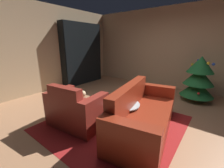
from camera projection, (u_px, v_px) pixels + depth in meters
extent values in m
plane|color=#AC7954|center=(131.00, 116.00, 3.22)|extent=(7.54, 7.54, 0.00)
cube|color=tan|center=(174.00, 49.00, 4.93)|extent=(6.40, 0.06, 2.72)
cube|color=tan|center=(47.00, 49.00, 4.69)|extent=(0.06, 5.53, 2.72)
cube|color=maroon|center=(115.00, 123.00, 2.93)|extent=(2.40, 2.46, 0.01)
cube|color=black|center=(85.00, 54.00, 5.51)|extent=(0.03, 1.73, 2.26)
cube|color=black|center=(97.00, 53.00, 6.25)|extent=(0.32, 0.03, 2.26)
cube|color=black|center=(63.00, 56.00, 4.95)|extent=(0.32, 0.03, 2.26)
cube|color=black|center=(84.00, 82.00, 5.91)|extent=(0.30, 1.68, 0.03)
cube|color=black|center=(83.00, 71.00, 5.78)|extent=(0.30, 1.68, 0.03)
cube|color=black|center=(83.00, 60.00, 5.66)|extent=(0.30, 1.68, 0.02)
cube|color=black|center=(82.00, 48.00, 5.54)|extent=(0.30, 1.68, 0.02)
cube|color=black|center=(81.00, 36.00, 5.41)|extent=(0.30, 1.68, 0.02)
cube|color=black|center=(80.00, 23.00, 5.29)|extent=(0.30, 1.68, 0.03)
cube|color=black|center=(81.00, 62.00, 5.75)|extent=(0.05, 1.13, 0.71)
cube|color=black|center=(81.00, 62.00, 5.74)|extent=(0.03, 1.16, 0.74)
cube|color=gold|center=(96.00, 75.00, 6.52)|extent=(0.17, 0.05, 0.25)
cube|color=#B23517|center=(95.00, 74.00, 6.47)|extent=(0.15, 0.04, 0.33)
cube|color=orange|center=(95.00, 74.00, 6.42)|extent=(0.19, 0.03, 0.37)
cube|color=#42834C|center=(94.00, 76.00, 6.42)|extent=(0.17, 0.03, 0.24)
cube|color=gold|center=(94.00, 75.00, 6.36)|extent=(0.22, 0.04, 0.30)
cube|color=purple|center=(95.00, 43.00, 6.12)|extent=(0.15, 0.04, 0.37)
cube|color=navy|center=(94.00, 43.00, 6.06)|extent=(0.23, 0.05, 0.37)
cube|color=#287846|center=(93.00, 43.00, 6.05)|extent=(0.16, 0.04, 0.32)
cube|color=orange|center=(93.00, 44.00, 6.02)|extent=(0.19, 0.03, 0.26)
cube|color=#2B714C|center=(92.00, 44.00, 5.99)|extent=(0.21, 0.03, 0.25)
cube|color=gold|center=(94.00, 31.00, 5.98)|extent=(0.17, 0.05, 0.38)
cube|color=orange|center=(93.00, 31.00, 5.94)|extent=(0.17, 0.05, 0.38)
cube|color=#166485|center=(92.00, 32.00, 5.92)|extent=(0.15, 0.04, 0.34)
cube|color=navy|center=(92.00, 32.00, 5.89)|extent=(0.17, 0.03, 0.32)
cube|color=orange|center=(91.00, 32.00, 5.86)|extent=(0.19, 0.05, 0.30)
cube|color=maroon|center=(77.00, 114.00, 2.84)|extent=(0.78, 0.75, 0.44)
cube|color=maroon|center=(65.00, 98.00, 2.50)|extent=(0.72, 0.23, 0.41)
cube|color=maroon|center=(95.00, 114.00, 2.59)|extent=(0.25, 0.69, 0.66)
cube|color=maroon|center=(61.00, 104.00, 3.02)|extent=(0.25, 0.69, 0.66)
ellipsoid|color=#D0B685|center=(77.00, 98.00, 2.83)|extent=(0.30, 0.21, 0.18)
sphere|color=#D0B685|center=(83.00, 94.00, 2.90)|extent=(0.13, 0.13, 0.13)
cube|color=maroon|center=(145.00, 121.00, 2.66)|extent=(1.09, 1.72, 0.38)
cube|color=maroon|center=(129.00, 96.00, 2.68)|extent=(0.47, 1.61, 0.45)
cube|color=maroon|center=(127.00, 144.00, 1.86)|extent=(0.83, 0.34, 0.63)
cube|color=maroon|center=(155.00, 98.00, 3.39)|extent=(0.83, 0.34, 0.63)
cylinder|color=black|center=(130.00, 117.00, 2.75)|extent=(0.04, 0.04, 0.42)
cylinder|color=black|center=(124.00, 110.00, 3.02)|extent=(0.04, 0.04, 0.42)
cylinder|color=black|center=(115.00, 116.00, 2.80)|extent=(0.04, 0.04, 0.42)
cylinder|color=silver|center=(123.00, 104.00, 2.80)|extent=(0.64, 0.64, 0.02)
cube|color=#B33E1B|center=(125.00, 103.00, 2.79)|extent=(0.17, 0.13, 0.02)
cube|color=#A1927F|center=(125.00, 102.00, 2.79)|extent=(0.21, 0.13, 0.03)
cube|color=#3A7547|center=(125.00, 101.00, 2.77)|extent=(0.22, 0.14, 0.02)
cube|color=red|center=(125.00, 100.00, 2.78)|extent=(0.20, 0.16, 0.02)
cube|color=gray|center=(125.00, 99.00, 2.77)|extent=(0.18, 0.17, 0.03)
cylinder|color=navy|center=(132.00, 97.00, 2.81)|extent=(0.08, 0.08, 0.21)
cylinder|color=navy|center=(132.00, 91.00, 2.77)|extent=(0.03, 0.03, 0.07)
cylinder|color=brown|center=(195.00, 98.00, 4.06)|extent=(0.08, 0.08, 0.14)
cone|color=#1D642E|center=(197.00, 88.00, 3.98)|extent=(0.85, 0.85, 0.43)
cone|color=#1D642E|center=(199.00, 77.00, 3.89)|extent=(0.76, 0.76, 0.43)
cone|color=#1D642E|center=(201.00, 65.00, 3.80)|extent=(0.67, 0.67, 0.43)
sphere|color=red|center=(199.00, 93.00, 3.69)|extent=(0.06, 0.06, 0.06)
sphere|color=yellow|center=(200.00, 85.00, 4.22)|extent=(0.06, 0.06, 0.06)
sphere|color=yellow|center=(208.00, 63.00, 3.52)|extent=(0.07, 0.07, 0.07)
sphere|color=yellow|center=(192.00, 65.00, 4.06)|extent=(0.08, 0.08, 0.08)
sphere|color=yellow|center=(209.00, 73.00, 3.92)|extent=(0.05, 0.05, 0.05)
sphere|color=blue|center=(214.00, 64.00, 3.66)|extent=(0.07, 0.07, 0.07)
sphere|color=blue|center=(198.00, 60.00, 4.03)|extent=(0.06, 0.06, 0.06)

